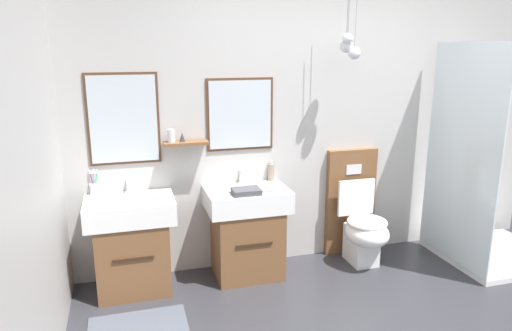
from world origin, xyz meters
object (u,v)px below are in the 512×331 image
folded_hand_towel (246,191)px  shower_tray (483,219)px  vanity_sink_right (247,229)px  soap_dispenser (271,172)px  vanity_sink_left (132,242)px  toilet (358,220)px  toothbrush_cup (94,188)px

folded_hand_towel → shower_tray: shower_tray is taller
vanity_sink_right → soap_dispenser: 0.54m
vanity_sink_left → shower_tray: (3.07, -0.33, -0.01)m
shower_tray → toilet: bearing=162.8°
soap_dispenser → shower_tray: (1.86, -0.50, -0.45)m
soap_dispenser → folded_hand_towel: (-0.31, -0.32, -0.06)m
vanity_sink_right → soap_dispenser: soap_dispenser is taller
toilet → folded_hand_towel: 1.18m
vanity_sink_right → toothbrush_cup: (-1.20, 0.17, 0.42)m
soap_dispenser → shower_tray: shower_tray is taller
soap_dispenser → folded_hand_towel: size_ratio=0.84×
soap_dispenser → folded_hand_towel: bearing=-134.0°
vanity_sink_right → toilet: 1.05m
vanity_sink_right → toothbrush_cup: bearing=172.1°
vanity_sink_left → toothbrush_cup: bearing=147.3°
vanity_sink_left → folded_hand_towel: (0.90, -0.14, 0.38)m
folded_hand_towel → shower_tray: (2.17, -0.18, -0.40)m
vanity_sink_left → soap_dispenser: soap_dispenser is taller
folded_hand_towel → toothbrush_cup: bearing=165.0°
vanity_sink_left → shower_tray: shower_tray is taller
toilet → folded_hand_towel: toilet is taller
toothbrush_cup → shower_tray: (3.33, -0.49, -0.43)m
vanity_sink_right → folded_hand_towel: 0.41m
vanity_sink_left → toothbrush_cup: 0.52m
toilet → toothbrush_cup: (-2.25, 0.16, 0.45)m
vanity_sink_left → folded_hand_towel: bearing=-9.1°
vanity_sink_right → folded_hand_towel: folded_hand_towel is taller
soap_dispenser → folded_hand_towel: 0.45m
vanity_sink_left → toilet: (2.00, 0.00, -0.03)m
soap_dispenser → shower_tray: 1.98m
folded_hand_towel → soap_dispenser: bearing=46.0°
soap_dispenser → shower_tray: size_ratio=0.09×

